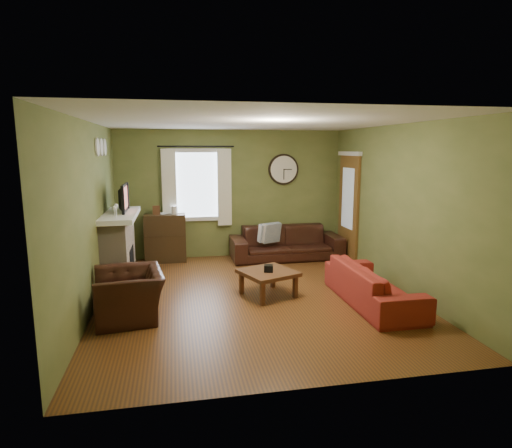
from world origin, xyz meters
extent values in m
cube|color=brown|center=(0.00, 0.00, 0.00)|extent=(4.60, 5.20, 0.00)
cube|color=white|center=(0.00, 0.00, 2.60)|extent=(4.60, 5.20, 0.00)
cube|color=olive|center=(-2.30, 0.00, 1.30)|extent=(0.00, 5.20, 2.60)
cube|color=olive|center=(2.30, 0.00, 1.30)|extent=(0.00, 5.20, 2.60)
cube|color=olive|center=(0.00, 2.60, 1.30)|extent=(4.60, 0.00, 2.60)
cube|color=olive|center=(0.00, -2.60, 1.30)|extent=(4.60, 0.00, 2.60)
cube|color=tan|center=(-2.10, 1.15, 0.55)|extent=(0.40, 1.40, 1.10)
cube|color=black|center=(-1.91, 1.15, 0.30)|extent=(0.04, 0.60, 0.55)
cube|color=white|center=(-2.07, 1.15, 1.14)|extent=(0.58, 1.60, 0.08)
imported|color=black|center=(-2.05, 1.30, 1.35)|extent=(0.08, 0.60, 0.35)
cube|color=#994C3F|center=(-1.97, 1.30, 1.41)|extent=(0.02, 0.62, 0.36)
cylinder|color=white|center=(-2.28, 0.80, 2.25)|extent=(0.28, 0.28, 0.03)
cylinder|color=white|center=(-2.28, 1.15, 2.25)|extent=(0.28, 0.28, 0.03)
cylinder|color=white|center=(-2.28, 1.50, 2.25)|extent=(0.28, 0.28, 0.03)
cylinder|color=black|center=(-0.70, 2.48, 2.27)|extent=(0.03, 0.03, 1.50)
cube|color=white|center=(-1.25, 2.48, 1.45)|extent=(0.28, 0.04, 1.55)
cube|color=white|center=(-0.15, 2.48, 1.45)|extent=(0.28, 0.04, 1.55)
cube|color=brown|center=(2.27, 1.85, 1.05)|extent=(0.05, 0.90, 2.10)
imported|color=#56331D|center=(-1.47, 2.36, 0.96)|extent=(0.26, 0.27, 0.02)
imported|color=black|center=(1.07, 2.14, 0.33)|extent=(2.25, 0.88, 0.66)
cube|color=#929CA7|center=(0.75, 2.13, 0.55)|extent=(0.41, 0.27, 0.40)
cube|color=#929CA7|center=(0.66, 2.16, 0.55)|extent=(0.38, 0.24, 0.37)
imported|color=maroon|center=(1.63, -0.62, 0.28)|extent=(0.76, 1.95, 0.57)
imported|color=black|center=(-1.78, -0.51, 0.32)|extent=(0.99, 1.10, 0.64)
cube|color=black|center=(0.21, -0.06, 0.40)|extent=(0.16, 0.16, 0.10)
camera|label=1|loc=(-1.16, -6.13, 2.22)|focal=30.00mm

